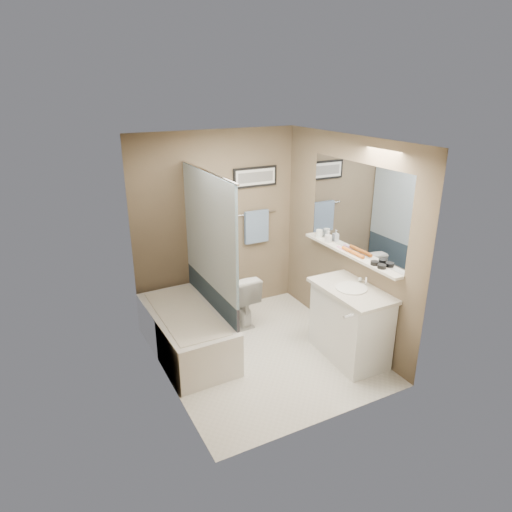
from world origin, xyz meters
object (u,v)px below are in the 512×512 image
bathtub (186,333)px  hair_brush_front (357,254)px  toilet (237,297)px  hair_brush_back (349,250)px  soap_bottle (328,237)px  vanity (350,324)px  candle_bowl_near (382,266)px  glass_jar (319,234)px  candle_bowl_far (375,263)px

bathtub → hair_brush_front: bearing=-23.7°
bathtub → toilet: 0.92m
hair_brush_front → hair_brush_back: size_ratio=1.00×
hair_brush_back → soap_bottle: (0.00, 0.40, 0.05)m
hair_brush_front → soap_bottle: bearing=90.0°
vanity → candle_bowl_near: size_ratio=10.00×
candle_bowl_near → hair_brush_front: 0.40m
soap_bottle → hair_brush_back: bearing=-90.0°
bathtub → candle_bowl_near: 2.29m
candle_bowl_near → hair_brush_back: bearing=90.0°
vanity → soap_bottle: bearing=78.8°
bathtub → glass_jar: size_ratio=15.00×
soap_bottle → candle_bowl_near: bearing=-90.0°
candle_bowl_far → soap_bottle: (0.00, 0.83, 0.05)m
bathtub → candle_bowl_far: (1.79, -1.01, 0.89)m
candle_bowl_near → toilet: bearing=122.4°
candle_bowl_near → candle_bowl_far: 0.11m
vanity → hair_brush_back: (0.19, 0.34, 0.74)m
candle_bowl_near → hair_brush_back: 0.54m
candle_bowl_near → candle_bowl_far: same height
bathtub → vanity: (1.60, -0.92, 0.15)m
candle_bowl_far → soap_bottle: size_ratio=0.66×
bathtub → glass_jar: bearing=-1.5°
hair_brush_back → soap_bottle: bearing=90.0°
vanity → bathtub: bearing=153.1°
candle_bowl_near → soap_bottle: (0.00, 0.94, 0.05)m
vanity → hair_brush_front: 0.78m
bathtub → toilet: size_ratio=2.21×
toilet → soap_bottle: bearing=146.8°
hair_brush_front → hair_brush_back: bearing=90.0°
hair_brush_front → soap_bottle: size_ratio=1.61×
glass_jar → vanity: bearing=-101.3°
toilet → candle_bowl_near: candle_bowl_near is taller
toilet → hair_brush_front: hair_brush_front is taller
vanity → glass_jar: glass_jar is taller
candle_bowl_far → hair_brush_front: hair_brush_front is taller
toilet → bathtub: bearing=22.9°
vanity → hair_brush_back: 0.83m
vanity → hair_brush_back: size_ratio=4.09×
toilet → candle_bowl_far: (0.96, -1.40, 0.80)m
vanity → glass_jar: bearing=81.6°
bathtub → soap_bottle: soap_bottle is taller
candle_bowl_near → hair_brush_back: hair_brush_back is taller
bathtub → candle_bowl_far: 2.24m
vanity → soap_bottle: 1.09m
bathtub → candle_bowl_near: size_ratio=16.67×
bathtub → hair_brush_back: bearing=-19.8°
hair_brush_back → candle_bowl_far: bearing=-90.0°
candle_bowl_far → soap_bottle: soap_bottle is taller
candle_bowl_far → hair_brush_back: (0.00, 0.43, 0.00)m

